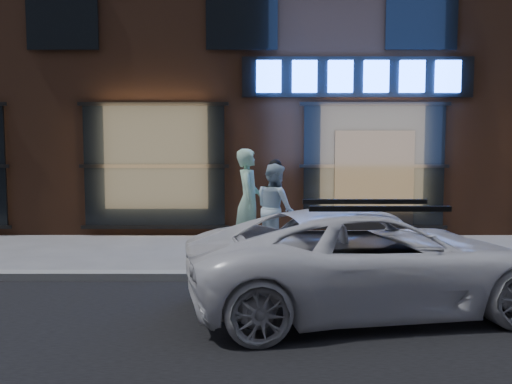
# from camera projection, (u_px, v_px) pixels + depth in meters

# --- Properties ---
(ground) EXTENTS (90.00, 90.00, 0.00)m
(ground) POSITION_uv_depth(u_px,v_px,m) (433.00, 280.00, 7.55)
(ground) COLOR slate
(ground) RESTS_ON ground
(curb) EXTENTS (60.00, 0.25, 0.12)m
(curb) POSITION_uv_depth(u_px,v_px,m) (433.00, 276.00, 7.54)
(curb) COLOR gray
(curb) RESTS_ON ground
(storefront_building) EXTENTS (30.20, 8.28, 10.30)m
(storefront_building) POSITION_uv_depth(u_px,v_px,m) (345.00, 45.00, 15.09)
(storefront_building) COLOR #54301E
(storefront_building) RESTS_ON ground
(man_bowtie) EXTENTS (0.52, 0.75, 1.99)m
(man_bowtie) POSITION_uv_depth(u_px,v_px,m) (249.00, 200.00, 9.71)
(man_bowtie) COLOR #B9F4D6
(man_bowtie) RESTS_ON ground
(man_cap) EXTENTS (0.95, 1.03, 1.71)m
(man_cap) POSITION_uv_depth(u_px,v_px,m) (275.00, 208.00, 9.48)
(man_cap) COLOR white
(man_cap) RESTS_ON ground
(white_suv) EXTENTS (4.77, 2.83, 1.24)m
(white_suv) POSITION_uv_depth(u_px,v_px,m) (371.00, 260.00, 6.08)
(white_suv) COLOR silver
(white_suv) RESTS_ON ground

